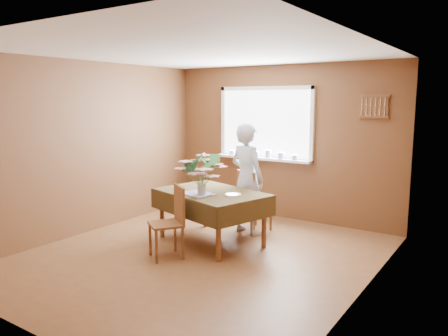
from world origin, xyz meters
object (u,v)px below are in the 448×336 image
Objects in this scene: chair_far at (251,198)px; seated_woman at (247,179)px; flower_bouquet at (201,170)px; dining_table at (211,198)px; chair_near at (172,218)px.

seated_woman is (-0.01, -0.11, 0.31)m from chair_far.
seated_woman is 2.80× the size of flower_bouquet.
dining_table is 0.46m from flower_bouquet.
flower_bouquet is at bearing -73.09° from dining_table.
seated_woman is (0.26, 1.37, 0.32)m from chair_near.
flower_bouquet reaches higher than chair_near.
chair_far is 1.58× the size of flower_bouquet.
chair_near is at bearing 92.22° from seated_woman.
flower_bouquet reaches higher than dining_table.
chair_far is at bearing 91.76° from dining_table.
dining_table is 0.74m from chair_near.
seated_woman is 0.91m from flower_bouquet.
chair_far is at bearing -80.21° from seated_woman.
dining_table is 1.88× the size of chair_near.
chair_near is (-0.27, -1.49, -0.01)m from chair_far.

